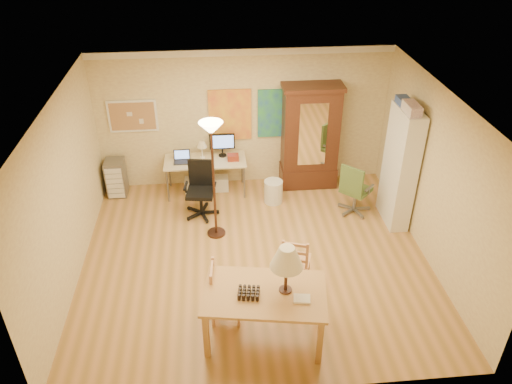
{
  "coord_description": "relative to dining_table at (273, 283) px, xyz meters",
  "views": [
    {
      "loc": [
        -0.57,
        -6.26,
        5.18
      ],
      "look_at": [
        0.04,
        0.3,
        1.07
      ],
      "focal_mm": 35.0,
      "sensor_mm": 36.0,
      "label": 1
    }
  ],
  "objects": [
    {
      "name": "crown_molding",
      "position": [
        -0.07,
        4.08,
        1.71
      ],
      "size": [
        5.5,
        0.08,
        0.12
      ],
      "primitive_type": "cube",
      "color": "white",
      "rests_on": "floor"
    },
    {
      "name": "dining_table",
      "position": [
        0.0,
        0.0,
        0.0
      ],
      "size": [
        1.69,
        1.17,
        1.46
      ],
      "color": "olive",
      "rests_on": "floor"
    },
    {
      "name": "wastebin",
      "position": [
        0.43,
        3.27,
        -0.7
      ],
      "size": [
        0.35,
        0.35,
        0.44
      ],
      "primitive_type": "cylinder",
      "color": "silver",
      "rests_on": "floor"
    },
    {
      "name": "computer_desk",
      "position": [
        -0.8,
        3.78,
        -0.5
      ],
      "size": [
        1.54,
        0.67,
        1.16
      ],
      "color": "#BBAF89",
      "rests_on": "floor"
    },
    {
      "name": "corkboard",
      "position": [
        -2.12,
        4.09,
        0.57
      ],
      "size": [
        0.9,
        0.04,
        0.62
      ],
      "primitive_type": "cube",
      "color": "#AD7851",
      "rests_on": "floor"
    },
    {
      "name": "armoire",
      "position": [
        1.19,
        3.86,
        -0.02
      ],
      "size": [
        1.13,
        0.53,
        2.07
      ],
      "color": "#321C0D",
      "rests_on": "floor"
    },
    {
      "name": "ladder_chair_left",
      "position": [
        -0.61,
        0.4,
        -0.5
      ],
      "size": [
        0.43,
        0.45,
        0.91
      ],
      "color": "tan",
      "rests_on": "floor"
    },
    {
      "name": "art_panel_right",
      "position": [
        0.58,
        4.09,
        0.52
      ],
      "size": [
        0.75,
        0.04,
        0.95
      ],
      "primitive_type": "cube",
      "color": "#266099",
      "rests_on": "floor"
    },
    {
      "name": "office_chair_green",
      "position": [
        1.84,
        2.78,
        -0.66
      ],
      "size": [
        0.64,
        0.64,
        1.0
      ],
      "color": "slate",
      "rests_on": "floor"
    },
    {
      "name": "bookshelf",
      "position": [
        2.48,
        2.5,
        0.13
      ],
      "size": [
        0.32,
        0.85,
        2.12
      ],
      "color": "white",
      "rests_on": "floor"
    },
    {
      "name": "ladder_chair_back",
      "position": [
        0.47,
        0.98,
        -0.52
      ],
      "size": [
        0.51,
        0.49,
        0.88
      ],
      "color": "tan",
      "rests_on": "floor"
    },
    {
      "name": "drawer_cart",
      "position": [
        -2.54,
        3.83,
        -0.57
      ],
      "size": [
        0.36,
        0.43,
        0.71
      ],
      "color": "slate",
      "rests_on": "floor"
    },
    {
      "name": "art_panel_left",
      "position": [
        -0.32,
        4.09,
        0.52
      ],
      "size": [
        0.8,
        0.04,
        1.0
      ],
      "primitive_type": "cube",
      "color": "yellow",
      "rests_on": "floor"
    },
    {
      "name": "office_chair_black",
      "position": [
        -0.92,
        2.98,
        -0.65
      ],
      "size": [
        0.63,
        0.63,
        1.03
      ],
      "color": "black",
      "rests_on": "floor"
    },
    {
      "name": "floor",
      "position": [
        -0.07,
        1.62,
        -0.93
      ],
      "size": [
        5.5,
        5.5,
        0.0
      ],
      "primitive_type": "plane",
      "color": "olive",
      "rests_on": "ground"
    },
    {
      "name": "torchiere_lamp",
      "position": [
        -0.68,
        2.34,
        0.75
      ],
      "size": [
        0.38,
        0.38,
        2.09
      ],
      "color": "#3E2418",
      "rests_on": "floor"
    }
  ]
}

